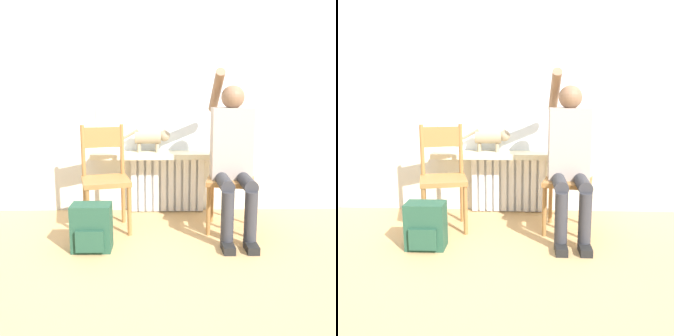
# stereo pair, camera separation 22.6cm
# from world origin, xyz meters

# --- Properties ---
(ground_plane) EXTENTS (12.00, 12.00, 0.00)m
(ground_plane) POSITION_xyz_m (0.00, 0.00, 0.00)
(ground_plane) COLOR tan
(wall_with_window) EXTENTS (7.00, 0.06, 2.70)m
(wall_with_window) POSITION_xyz_m (0.00, 1.23, 1.35)
(wall_with_window) COLOR silver
(wall_with_window) RESTS_ON ground_plane
(radiator) EXTENTS (0.73, 0.08, 0.57)m
(radiator) POSITION_xyz_m (0.00, 1.15, 0.28)
(radiator) COLOR white
(radiator) RESTS_ON ground_plane
(windowsill) EXTENTS (1.44, 0.28, 0.05)m
(windowsill) POSITION_xyz_m (0.00, 1.06, 0.59)
(windowsill) COLOR beige
(windowsill) RESTS_ON radiator
(window_glass) EXTENTS (1.39, 0.01, 1.15)m
(window_glass) POSITION_xyz_m (0.00, 1.20, 1.19)
(window_glass) COLOR white
(window_glass) RESTS_ON windowsill
(chair_left) EXTENTS (0.47, 0.47, 0.91)m
(chair_left) POSITION_xyz_m (-0.55, 0.65, 0.47)
(chair_left) COLOR #9E6B38
(chair_left) RESTS_ON ground_plane
(chair_right) EXTENTS (0.47, 0.47, 0.91)m
(chair_right) POSITION_xyz_m (0.55, 0.65, 0.47)
(chair_right) COLOR #9E6B38
(chair_right) RESTS_ON ground_plane
(person) EXTENTS (0.36, 0.97, 1.39)m
(person) POSITION_xyz_m (0.54, 0.55, 0.70)
(person) COLOR #333338
(person) RESTS_ON ground_plane
(cat) EXTENTS (0.47, 0.12, 0.23)m
(cat) POSITION_xyz_m (-0.15, 1.09, 0.76)
(cat) COLOR #9E896B
(cat) RESTS_ON windowsill
(backpack) EXTENTS (0.30, 0.22, 0.36)m
(backpack) POSITION_xyz_m (-0.59, 0.19, 0.18)
(backpack) COLOR #234C38
(backpack) RESTS_ON ground_plane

